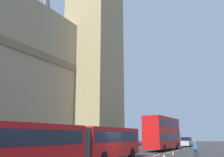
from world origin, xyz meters
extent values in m
cube|color=silver|center=(8.60, 0.00, 0.01)|extent=(2.20, 0.16, 0.01)
cube|color=silver|center=(13.20, 0.00, 0.01)|extent=(2.20, 0.16, 0.01)
cube|color=silver|center=(17.80, 0.00, 0.01)|extent=(2.20, 0.16, 0.01)
cube|color=silver|center=(22.40, 0.00, 0.01)|extent=(2.20, 0.16, 0.01)
cube|color=tan|center=(18.62, 16.00, 26.27)|extent=(9.04, 9.04, 52.54)
cone|color=#474C51|center=(8.51, 20.00, 26.58)|extent=(2.40, 2.40, 6.98)
cube|color=red|center=(1.02, 2.00, 1.65)|extent=(8.50, 2.50, 2.50)
cube|color=#1E232D|center=(1.02, 2.00, 2.10)|extent=(7.82, 2.54, 0.90)
cube|color=red|center=(-8.38, 2.00, 1.65)|extent=(8.50, 2.50, 2.50)
cube|color=#1E232D|center=(-8.38, 2.00, 2.10)|extent=(7.82, 2.54, 0.90)
cylinder|color=#3F3F3F|center=(-3.68, 2.00, 1.65)|extent=(2.38, 2.38, 2.25)
cylinder|color=black|center=(3.74, 0.88, 0.50)|extent=(1.00, 0.30, 1.00)
cube|color=red|center=(17.49, 2.00, 1.60)|extent=(10.83, 2.50, 2.40)
cube|color=#1E232D|center=(17.49, 2.00, 1.95)|extent=(9.75, 2.54, 0.84)
cube|color=red|center=(17.49, 2.00, 3.85)|extent=(10.62, 2.50, 2.10)
cube|color=#1E232D|center=(17.49, 2.00, 3.95)|extent=(9.75, 2.54, 0.84)
cylinder|color=black|center=(20.95, 0.88, 0.50)|extent=(1.00, 0.30, 1.00)
cylinder|color=black|center=(14.02, 0.88, 0.50)|extent=(1.00, 0.30, 1.00)
cube|color=#B7B7BC|center=(31.83, 1.70, 0.70)|extent=(4.40, 1.80, 0.90)
cube|color=black|center=(31.63, 1.70, 1.50)|extent=(2.46, 1.66, 0.70)
cylinder|color=black|center=(33.24, 0.89, 0.32)|extent=(0.64, 0.30, 0.64)
cylinder|color=black|center=(30.42, 0.89, 0.32)|extent=(0.64, 0.30, 0.64)
cone|color=orange|center=(4.50, -2.17, 0.31)|extent=(0.28, 0.28, 0.55)
cylinder|color=white|center=(4.50, -2.17, 0.33)|extent=(0.17, 0.17, 0.08)
cube|color=black|center=(9.48, -1.64, 0.01)|extent=(0.36, 0.36, 0.03)
cone|color=orange|center=(9.48, -1.64, 0.31)|extent=(0.28, 0.28, 0.55)
cylinder|color=white|center=(9.48, -1.64, 0.33)|extent=(0.17, 0.17, 0.08)
cylinder|color=#333333|center=(7.12, -4.63, 0.43)|extent=(0.16, 0.16, 0.86)
cylinder|color=#333333|center=(6.99, -4.48, 0.43)|extent=(0.16, 0.16, 0.86)
cube|color=#3372B2|center=(7.06, -4.56, 1.16)|extent=(0.46, 0.44, 0.60)
sphere|color=#936B4C|center=(7.06, -4.56, 1.58)|extent=(0.22, 0.22, 0.22)
cylinder|color=#726651|center=(10.27, -4.02, 0.43)|extent=(0.16, 0.16, 0.86)
cylinder|color=#726651|center=(10.22, -3.83, 0.43)|extent=(0.16, 0.16, 0.86)
cube|color=silver|center=(10.25, -3.93, 1.16)|extent=(0.45, 0.33, 0.60)
sphere|color=#936B4C|center=(10.25, -3.93, 1.58)|extent=(0.22, 0.22, 0.22)
camera|label=1|loc=(-17.64, -9.28, 2.22)|focal=36.51mm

